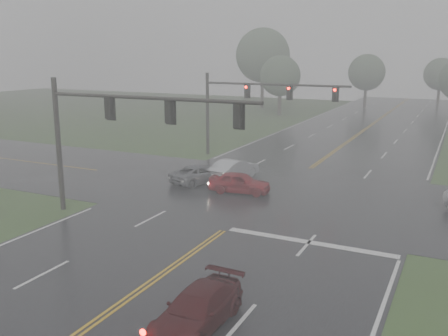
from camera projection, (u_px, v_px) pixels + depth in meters
The scene contains 13 objects.
main_road at pixel (265, 201), 31.21m from camera, with size 18.00×160.00×0.02m, color black.
cross_street at pixel (276, 193), 32.97m from camera, with size 120.00×14.00×0.02m, color black.
stop_bar at pixel (309, 243), 24.39m from camera, with size 8.50×0.50×0.01m, color silver.
sedan_maroon at pixel (198, 327), 16.89m from camera, with size 1.81×4.45×1.29m, color #34090C.
sedan_red at pixel (240, 193), 33.05m from camera, with size 1.64×4.08×1.39m, color maroon.
sedan_silver at pixel (234, 179), 36.59m from camera, with size 1.58×4.54×1.49m, color #A3A6AB.
car_grey at pixel (200, 183), 35.71m from camera, with size 2.13×4.61×1.28m, color #56585E.
signal_gantry_near at pixel (111, 123), 26.78m from camera, with size 12.76×0.34×7.73m.
signal_gantry_far at pixel (248, 99), 42.97m from camera, with size 12.89×0.37×7.34m.
tree_nw_a at pixel (280, 76), 73.05m from camera, with size 5.96×5.96×8.75m.
tree_n_mid at pixel (367, 72), 83.28m from camera, with size 6.08×6.08×8.92m.
tree_nw_b at pixel (263, 55), 82.29m from camera, with size 8.95×8.95×13.15m.
tree_n_far at pixel (440, 74), 86.65m from camera, with size 5.63×5.63×8.27m.
Camera 1 is at (10.78, -8.05, 9.06)m, focal length 40.00 mm.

